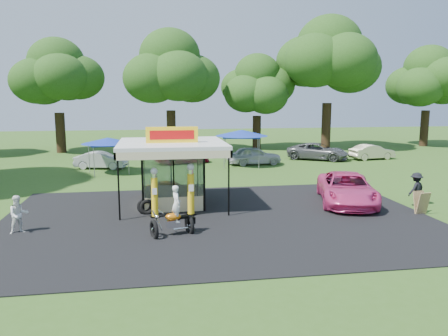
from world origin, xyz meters
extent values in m
plane|color=#33571B|center=(0.00, 0.00, 0.00)|extent=(120.00, 120.00, 0.00)
cube|color=black|center=(0.00, 2.00, 0.02)|extent=(20.00, 14.00, 0.04)
cube|color=white|center=(-2.00, 5.00, 0.03)|extent=(3.00, 3.00, 0.06)
cube|color=white|center=(-2.00, 5.00, 3.29)|extent=(5.40, 5.40, 0.18)
cube|color=yellow|center=(-2.00, 4.50, 3.78)|extent=(2.60, 0.25, 0.80)
cube|color=red|center=(-2.00, 4.37, 3.78)|extent=(2.21, 0.02, 0.45)
cylinder|color=black|center=(-4.55, 2.45, 1.60)|extent=(0.08, 0.08, 3.20)
cylinder|color=black|center=(0.55, 2.45, 1.60)|extent=(0.08, 0.08, 3.20)
cylinder|color=black|center=(-2.94, 2.69, 0.05)|extent=(0.45, 0.45, 0.10)
cylinder|color=yellow|center=(-2.94, 2.69, 1.02)|extent=(0.31, 0.31, 1.84)
cylinder|color=silver|center=(-2.94, 2.69, 2.04)|extent=(0.20, 0.20, 0.20)
sphere|color=white|center=(-2.94, 2.69, 2.25)|extent=(0.33, 0.33, 0.33)
cube|color=white|center=(-2.94, 2.51, 1.33)|extent=(0.22, 0.02, 0.31)
cylinder|color=black|center=(-1.22, 2.83, 0.05)|extent=(0.47, 0.47, 0.11)
cylinder|color=yellow|center=(-1.22, 2.83, 1.08)|extent=(0.32, 0.32, 1.94)
cylinder|color=silver|center=(-1.22, 2.83, 2.16)|extent=(0.22, 0.22, 0.22)
sphere|color=white|center=(-1.22, 2.83, 2.37)|extent=(0.35, 0.35, 0.35)
cube|color=white|center=(-1.22, 2.64, 1.40)|extent=(0.24, 0.02, 0.32)
torus|color=black|center=(-3.00, -0.32, 0.35)|extent=(0.41, 0.87, 0.86)
torus|color=black|center=(-1.53, 0.13, 0.35)|extent=(0.41, 0.87, 0.86)
cube|color=silver|center=(-2.21, -0.08, 0.51)|extent=(0.62, 0.44, 0.31)
ellipsoid|color=#C7670E|center=(-2.21, -0.08, 0.80)|extent=(0.65, 0.37, 0.31)
cube|color=black|center=(-1.87, 0.02, 0.74)|extent=(0.62, 0.42, 0.10)
cube|color=black|center=(-1.50, 0.13, 0.56)|extent=(0.44, 0.44, 0.29)
cylinder|color=silver|center=(-2.85, -0.28, 0.72)|extent=(0.45, 0.19, 0.91)
cylinder|color=silver|center=(-2.70, -0.23, 1.07)|extent=(0.23, 0.60, 0.05)
sphere|color=silver|center=(-2.87, -0.28, 0.87)|extent=(0.16, 0.16, 0.16)
imported|color=white|center=(-2.07, -0.04, 1.33)|extent=(0.51, 0.64, 1.53)
torus|color=black|center=(-3.30, 3.35, 0.38)|extent=(0.76, 0.35, 0.77)
torus|color=black|center=(-3.44, 3.50, 0.38)|extent=(0.79, 0.45, 0.78)
cube|color=#593819|center=(9.86, 1.16, 0.56)|extent=(0.65, 0.36, 1.11)
cube|color=#593819|center=(9.86, 1.43, 0.56)|extent=(0.65, 0.36, 1.11)
imported|color=yellow|center=(-2.00, 7.20, 0.48)|extent=(2.82, 1.13, 0.96)
imported|color=#DE3C82|center=(7.20, 3.90, 0.82)|extent=(4.28, 6.42, 1.64)
imported|color=white|center=(-8.57, 1.24, 0.81)|extent=(0.98, 0.91, 1.62)
imported|color=black|center=(10.65, 2.99, 0.88)|extent=(1.30, 1.08, 1.75)
imported|color=beige|center=(-7.09, 17.99, 0.67)|extent=(4.29, 2.29, 1.34)
imported|color=maroon|center=(-0.48, 19.71, 0.69)|extent=(5.11, 3.25, 1.38)
imported|color=silver|center=(5.46, 18.08, 0.77)|extent=(4.62, 2.11, 1.54)
imported|color=#535455|center=(11.86, 20.00, 0.76)|extent=(5.99, 5.03, 1.52)
imported|color=#BEB891|center=(16.80, 19.37, 0.68)|extent=(4.33, 2.09, 1.37)
cylinder|color=gray|center=(-7.51, 16.91, 1.07)|extent=(0.05, 0.05, 2.13)
cylinder|color=gray|center=(-5.04, 16.91, 1.07)|extent=(0.05, 0.05, 2.13)
cylinder|color=gray|center=(-7.51, 14.45, 1.07)|extent=(0.05, 0.05, 2.13)
cylinder|color=gray|center=(-5.04, 14.45, 1.07)|extent=(0.05, 0.05, 2.13)
cube|color=#18329D|center=(-6.28, 15.68, 2.18)|extent=(2.66, 2.66, 0.11)
cone|color=#18329D|center=(-6.28, 15.68, 2.46)|extent=(3.84, 3.84, 0.44)
cylinder|color=gray|center=(2.85, 18.92, 1.19)|extent=(0.06, 0.06, 2.38)
cylinder|color=gray|center=(5.63, 18.92, 1.19)|extent=(0.06, 0.06, 2.38)
cylinder|color=gray|center=(2.85, 16.14, 1.19)|extent=(0.06, 0.06, 2.38)
cylinder|color=gray|center=(5.63, 16.14, 1.19)|extent=(0.06, 0.06, 2.38)
cube|color=#18329D|center=(4.24, 17.53, 2.44)|extent=(2.98, 2.98, 0.12)
cone|color=#18329D|center=(4.24, 17.53, 2.75)|extent=(4.29, 4.29, 0.50)
cylinder|color=black|center=(-12.28, 29.14, 2.04)|extent=(0.96, 0.96, 4.07)
ellipsoid|color=#1F3F12|center=(-12.28, 29.14, 7.22)|extent=(9.45, 9.45, 8.10)
cylinder|color=black|center=(-1.08, 27.55, 2.15)|extent=(0.92, 0.92, 4.30)
ellipsoid|color=#1F3F12|center=(-1.08, 27.55, 7.74)|extent=(10.32, 10.32, 8.84)
cylinder|color=black|center=(8.32, 29.19, 1.81)|extent=(0.90, 0.90, 3.62)
ellipsoid|color=#1F3F12|center=(8.32, 29.19, 6.43)|extent=(8.45, 8.45, 7.24)
cylinder|color=black|center=(15.74, 27.75, 2.51)|extent=(1.00, 1.00, 5.01)
ellipsoid|color=#1F3F12|center=(15.74, 27.75, 8.91)|extent=(11.69, 11.69, 10.02)
cylinder|color=black|center=(28.14, 28.69, 2.06)|extent=(0.93, 0.93, 4.12)
ellipsoid|color=#1F3F12|center=(28.14, 28.69, 7.22)|extent=(9.31, 9.31, 7.98)
camera|label=1|loc=(-2.93, -17.54, 5.66)|focal=35.00mm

